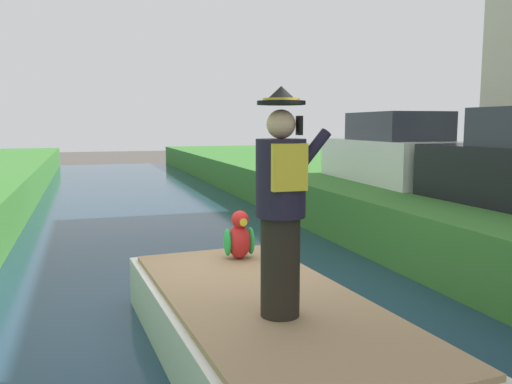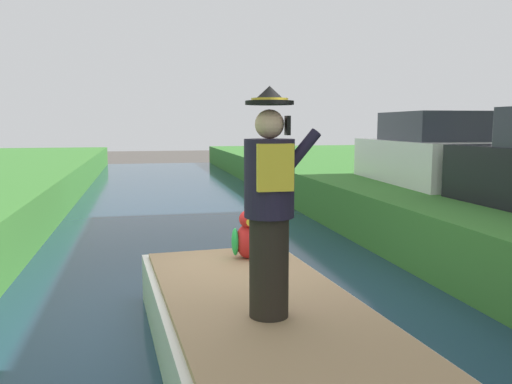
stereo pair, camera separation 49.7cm
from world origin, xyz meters
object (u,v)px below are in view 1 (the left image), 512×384
(person_pirate, at_px, (281,204))
(parrot_plush, at_px, (239,238))
(parked_car_white, at_px, (392,152))
(boat, at_px, (265,330))

(person_pirate, bearing_deg, parrot_plush, 89.90)
(parked_car_white, bearing_deg, parrot_plush, -137.51)
(parked_car_white, bearing_deg, boat, -130.50)
(parked_car_white, bearing_deg, person_pirate, -128.46)
(person_pirate, xyz_separation_m, parked_car_white, (4.97, 6.25, 0.01))
(person_pirate, height_order, parked_car_white, person_pirate)
(boat, relative_size, parked_car_white, 1.05)
(person_pirate, distance_m, parked_car_white, 7.98)
(parrot_plush, bearing_deg, parked_car_white, 42.49)
(boat, xyz_separation_m, parked_car_white, (4.94, 5.78, 1.25))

